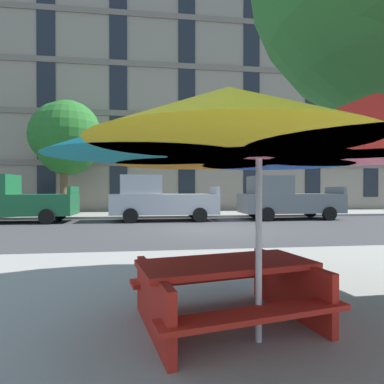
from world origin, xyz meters
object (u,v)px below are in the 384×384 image
at_px(pickup_green, 12,200).
at_px(pickup_gray, 286,199).
at_px(patio_umbrella, 259,138).
at_px(pickup_silver, 160,200).
at_px(street_tree_left, 65,136).
at_px(picnic_table, 226,288).

distance_m(pickup_green, pickup_gray, 13.16).
bearing_deg(patio_umbrella, pickup_gray, 65.21).
xyz_separation_m(pickup_green, pickup_silver, (6.74, 0.00, 0.00)).
xyz_separation_m(pickup_silver, street_tree_left, (-5.19, 2.98, 3.46)).
distance_m(street_tree_left, picnic_table, 16.71).
xyz_separation_m(pickup_silver, pickup_gray, (6.41, 0.00, 0.00)).
xyz_separation_m(patio_umbrella, picnic_table, (-0.20, 0.44, -1.51)).
relative_size(pickup_green, street_tree_left, 0.80).
height_order(pickup_silver, street_tree_left, street_tree_left).
xyz_separation_m(street_tree_left, picnic_table, (5.54, -15.25, -4.00)).
relative_size(pickup_gray, street_tree_left, 0.80).
relative_size(pickup_green, pickup_gray, 1.00).
bearing_deg(pickup_silver, pickup_gray, 0.00).
relative_size(pickup_green, patio_umbrella, 1.35).
distance_m(street_tree_left, patio_umbrella, 16.88).
relative_size(pickup_silver, pickup_gray, 1.00).
bearing_deg(pickup_silver, pickup_green, 180.00).
height_order(pickup_green, pickup_silver, same).
height_order(pickup_green, picnic_table, pickup_green).
bearing_deg(pickup_silver, street_tree_left, 150.15).
bearing_deg(patio_umbrella, pickup_silver, 92.46).
bearing_deg(pickup_gray, pickup_green, 180.00).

